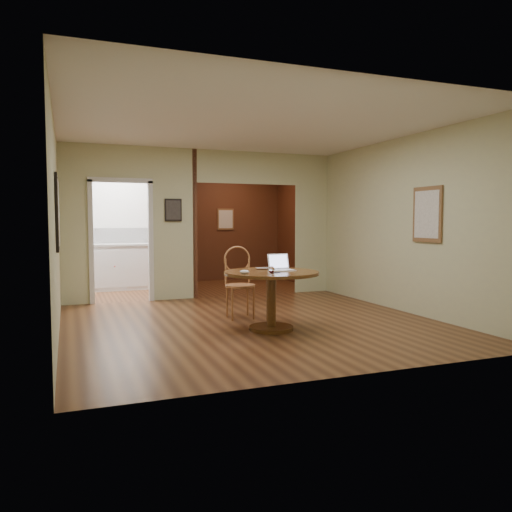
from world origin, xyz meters
name	(u,v)px	position (x,y,z in m)	size (l,w,h in m)	color
floor	(254,323)	(0.00, 0.00, 0.00)	(5.00, 5.00, 0.00)	#462514
room_shell	(174,227)	(-0.47, 3.10, 1.29)	(5.20, 7.50, 5.00)	white
dining_table	(271,287)	(0.06, -0.47, 0.56)	(1.22, 1.22, 0.76)	brown
chair	(239,278)	(-0.05, 0.50, 0.58)	(0.47, 0.47, 1.04)	#A9653C
open_laptop	(280,266)	(0.22, -0.41, 0.82)	(0.33, 0.30, 0.22)	white
closed_laptop	(268,269)	(0.11, -0.24, 0.77)	(0.30, 0.20, 0.02)	silver
mouse	(245,272)	(-0.37, -0.66, 0.79)	(0.12, 0.07, 0.05)	white
wine_glass	(272,270)	(-0.03, -0.69, 0.80)	(0.08, 0.08, 0.09)	white
pen	(276,273)	(0.04, -0.69, 0.77)	(0.01, 0.01, 0.14)	navy
kitchen_cabinet	(121,266)	(-1.35, 4.20, 0.47)	(2.06, 0.60, 0.94)	silver
grocery_bag	(160,236)	(-0.55, 4.20, 1.08)	(0.29, 0.25, 0.29)	beige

